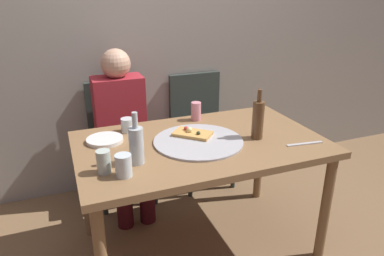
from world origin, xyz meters
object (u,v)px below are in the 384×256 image
object	(u,v)px
dining_table	(200,154)
tumbler_near	(127,125)
tumbler_far	(124,166)
wine_glass	(104,162)
table_knife	(305,144)
pizza_slice_last	(192,133)
guest_in_sweater	(122,124)
wine_bottle	(136,144)
chair_right	(200,122)
beer_bottle	(258,119)
plate_stack	(105,140)
soda_can	(196,111)
pizza_tray	(198,141)
chair_left	(120,133)

from	to	relation	value
dining_table	tumbler_near	size ratio (longest dim) A/B	16.62
dining_table	tumbler_far	size ratio (longest dim) A/B	12.92
wine_glass	table_knife	world-z (taller)	wine_glass
pizza_slice_last	table_knife	xyz separation A→B (m)	(0.56, -0.33, -0.02)
dining_table	guest_in_sweater	bearing A→B (deg)	115.74
wine_bottle	tumbler_far	bearing A→B (deg)	-129.30
chair_right	wine_glass	bearing A→B (deg)	47.78
wine_bottle	guest_in_sweater	world-z (taller)	guest_in_sweater
beer_bottle	plate_stack	distance (m)	0.89
pizza_slice_last	wine_glass	bearing A→B (deg)	-155.37
pizza_slice_last	soda_can	xyz separation A→B (m)	(0.13, 0.26, 0.04)
pizza_tray	beer_bottle	distance (m)	0.37
wine_glass	wine_bottle	bearing A→B (deg)	13.34
plate_stack	wine_glass	bearing A→B (deg)	-98.63
dining_table	wine_glass	distance (m)	0.62
chair_left	guest_in_sweater	bearing A→B (deg)	90.00
soda_can	chair_right	bearing A→B (deg)	64.66
dining_table	plate_stack	size ratio (longest dim) A/B	6.77
guest_in_sweater	beer_bottle	bearing A→B (deg)	130.85
table_knife	chair_left	size ratio (longest dim) A/B	0.24
tumbler_far	chair_right	xyz separation A→B (m)	(0.83, 1.07, -0.28)
dining_table	wine_bottle	distance (m)	0.46
pizza_slice_last	wine_glass	size ratio (longest dim) A/B	2.17
tumbler_far	chair_left	bearing A→B (deg)	81.32
pizza_slice_last	tumbler_far	bearing A→B (deg)	-145.69
soda_can	table_knife	world-z (taller)	soda_can
wine_bottle	wine_glass	world-z (taller)	wine_bottle
pizza_slice_last	plate_stack	world-z (taller)	pizza_slice_last
dining_table	chair_left	size ratio (longest dim) A/B	1.57
wine_bottle	soda_can	bearing A→B (deg)	42.85
dining_table	table_knife	size ratio (longest dim) A/B	6.44
beer_bottle	wine_glass	xyz separation A→B (m)	(-0.90, -0.10, -0.06)
chair_right	tumbler_near	bearing A→B (deg)	37.13
wine_bottle	chair_left	world-z (taller)	wine_bottle
plate_stack	dining_table	bearing A→B (deg)	-20.64
pizza_tray	chair_right	distance (m)	0.94
plate_stack	chair_left	bearing A→B (deg)	73.44
table_knife	chair_right	world-z (taller)	chair_right
pizza_slice_last	tumbler_near	distance (m)	0.41
wine_glass	plate_stack	distance (m)	0.38
dining_table	chair_left	xyz separation A→B (m)	(-0.33, 0.83, -0.14)
chair_left	chair_right	size ratio (longest dim) A/B	1.00
tumbler_far	guest_in_sweater	xyz separation A→B (m)	(0.16, 0.92, -0.15)
wine_glass	table_knife	bearing A→B (deg)	-4.02
dining_table	chair_right	xyz separation A→B (m)	(0.34, 0.83, -0.14)
wine_bottle	guest_in_sweater	distance (m)	0.84
tumbler_far	wine_glass	size ratio (longest dim) A/B	0.95
tumbler_near	guest_in_sweater	distance (m)	0.41
pizza_tray	tumbler_near	size ratio (longest dim) A/B	6.06
tumbler_near	table_knife	xyz separation A→B (m)	(0.90, -0.55, -0.04)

